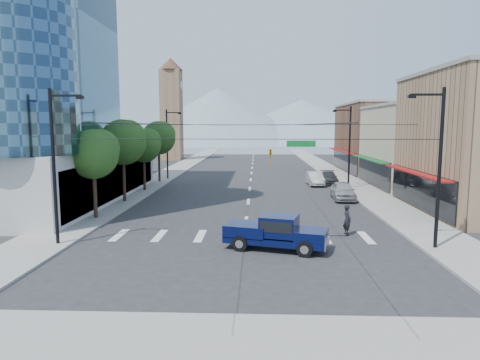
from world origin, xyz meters
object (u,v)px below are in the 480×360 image
Objects in this scene: pickup_truck at (275,231)px; pedestrian at (347,220)px; parked_car_far at (329,178)px; parked_car_mid at (315,179)px; parked_car_near at (343,191)px.

pickup_truck is 5.79m from pedestrian.
pedestrian is at bearing -91.89° from parked_car_far.
pickup_truck is at bearing -103.94° from parked_car_mid.
parked_car_far is at bearing 90.39° from parked_car_near.
pedestrian is 13.44m from parked_car_near.
parked_car_mid is at bearing 93.10° from pickup_truck.
parked_car_far is at bearing 32.98° from parked_car_mid.
pickup_truck is 28.75m from parked_car_far.
pickup_truck reaches higher than parked_car_mid.
pickup_truck is 1.22× the size of parked_car_near.
pedestrian is 0.40× the size of parked_car_near.
parked_car_near is at bearing -84.11° from parked_car_mid.
parked_car_far is at bearing 90.12° from pickup_truck.
parked_car_near is at bearing 82.28° from pickup_truck.
parked_car_near is at bearing -22.53° from pedestrian.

